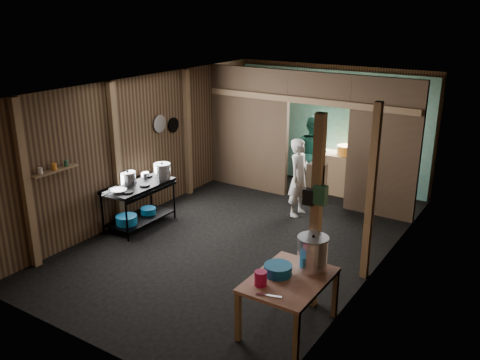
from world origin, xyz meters
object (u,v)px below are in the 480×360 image
Objects in this scene: gas_range at (140,205)px; stock_pot at (312,254)px; prep_table at (288,303)px; stove_pot_large at (162,172)px; pink_bucket at (261,278)px; cook at (299,178)px; yellow_tub at (346,150)px.

gas_range is 3.99m from stock_pot.
stove_pot_large is (-3.54, 1.79, 0.58)m from prep_table.
stove_pot_large reaches higher than pink_bucket.
stove_pot_large is at bearing 69.75° from gas_range.
gas_range is at bearing 134.36° from cook.
cook reaches higher than stock_pot.
cook reaches higher than gas_range.
cook is at bearing 42.71° from gas_range.
pink_bucket is at bearing -32.40° from stove_pot_large.
yellow_tub is at bearing -8.59° from cook.
stock_pot is at bearing -21.31° from stove_pot_large.
yellow_tub is 1.60m from cook.
yellow_tub is at bearing 53.68° from stove_pot_large.
pink_bucket is (3.33, -2.11, -0.15)m from stove_pot_large.
stock_pot is (3.66, -1.43, -0.03)m from stove_pot_large.
gas_range is 3.89m from pink_bucket.
stock_pot is 3.41m from cook.
yellow_tub is at bearing 55.48° from gas_range.
pink_bucket reaches higher than prep_table.
yellow_tub is at bearing 101.34° from pink_bucket.
stove_pot_large is 0.87× the size of yellow_tub.
stock_pot is 1.28× the size of yellow_tub.
stove_pot_large is 3.85m from yellow_tub.
pink_bucket is 0.50× the size of yellow_tub.
gas_range is 2.97m from cook.
gas_range is at bearing -110.25° from stove_pot_large.
stock_pot is 2.56× the size of pink_bucket.
prep_table is 0.67m from stock_pot.
stove_pot_large is 3.93m from stock_pot.
pink_bucket is 0.12× the size of cook.
stove_pot_large is 3.94m from pink_bucket.
yellow_tub is (-1.26, 4.89, 0.60)m from prep_table.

